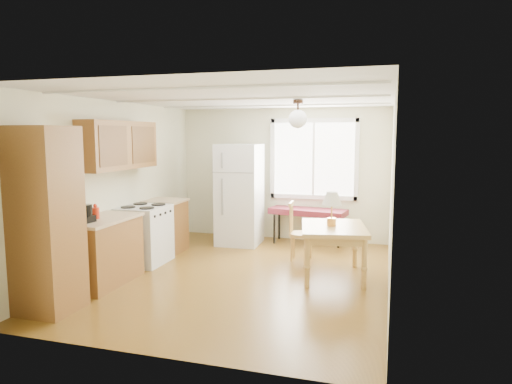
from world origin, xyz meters
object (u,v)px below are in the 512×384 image
at_px(bench, 308,212).
at_px(chair, 296,227).
at_px(refrigerator, 240,194).
at_px(dining_table, 333,233).

distance_m(bench, chair, 1.15).
bearing_deg(refrigerator, chair, -34.45).
bearing_deg(refrigerator, bench, 15.51).
xyz_separation_m(dining_table, chair, (-0.68, 0.73, -0.10)).
bearing_deg(bench, refrigerator, -152.53).
height_order(refrigerator, dining_table, refrigerator).
xyz_separation_m(bench, dining_table, (0.69, -1.88, 0.05)).
bearing_deg(bench, dining_table, -59.98).
xyz_separation_m(refrigerator, dining_table, (1.89, -1.50, -0.29)).
bearing_deg(chair, dining_table, -51.26).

